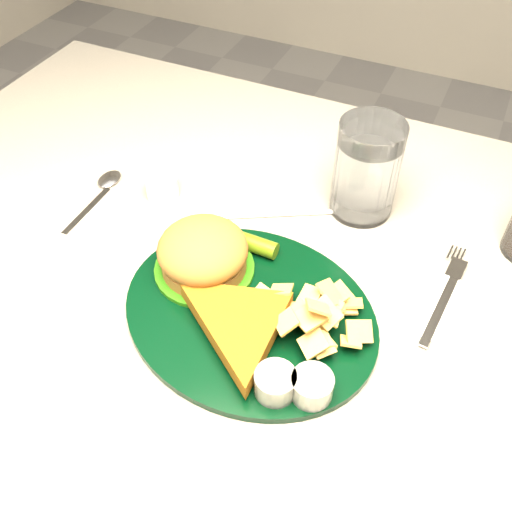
{
  "coord_description": "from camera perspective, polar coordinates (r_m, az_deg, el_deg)",
  "views": [
    {
      "loc": [
        0.17,
        -0.43,
        1.26
      ],
      "look_at": [
        -0.02,
        -0.03,
        0.8
      ],
      "focal_mm": 40.0,
      "sensor_mm": 36.0,
      "label": 1
    }
  ],
  "objects": [
    {
      "name": "wrapped_straw",
      "position": [
        0.76,
        1.43,
        4.14
      ],
      "size": [
        0.18,
        0.14,
        0.01
      ],
      "primitive_type": null,
      "rotation": [
        0.0,
        0.0,
        0.5
      ],
      "color": "silver",
      "rests_on": "table"
    },
    {
      "name": "ramekin",
      "position": [
        0.79,
        -9.36,
        6.85
      ],
      "size": [
        0.05,
        0.05,
        0.03
      ],
      "primitive_type": "cylinder",
      "rotation": [
        0.0,
        0.0,
        -0.26
      ],
      "color": "silver",
      "rests_on": "table"
    },
    {
      "name": "spoon",
      "position": [
        0.8,
        -16.58,
        4.48
      ],
      "size": [
        0.04,
        0.14,
        0.01
      ],
      "primitive_type": null,
      "rotation": [
        0.0,
        0.0,
        0.01
      ],
      "color": "white",
      "rests_on": "table"
    },
    {
      "name": "fork_napkin",
      "position": [
        0.68,
        17.98,
        -4.73
      ],
      "size": [
        0.13,
        0.16,
        0.01
      ],
      "primitive_type": null,
      "rotation": [
        0.0,
        0.0,
        -0.1
      ],
      "color": "white",
      "rests_on": "table"
    },
    {
      "name": "dinner_plate",
      "position": [
        0.62,
        -0.66,
        -4.07
      ],
      "size": [
        0.34,
        0.3,
        0.07
      ],
      "primitive_type": null,
      "rotation": [
        0.0,
        0.0,
        -0.19
      ],
      "color": "black",
      "rests_on": "table"
    },
    {
      "name": "ground",
      "position": [
        1.34,
        1.16,
        -23.75
      ],
      "size": [
        4.0,
        4.0,
        0.0
      ],
      "primitive_type": "plane",
      "color": "gray",
      "rests_on": "ground"
    },
    {
      "name": "water_glass",
      "position": [
        0.74,
        10.99,
        8.52
      ],
      "size": [
        0.1,
        0.1,
        0.13
      ],
      "primitive_type": "cylinder",
      "rotation": [
        0.0,
        0.0,
        -0.22
      ],
      "color": "silver",
      "rests_on": "table"
    },
    {
      "name": "table",
      "position": [
        1.0,
        1.49,
        -16.4
      ],
      "size": [
        1.2,
        0.8,
        0.75
      ],
      "primitive_type": null,
      "color": "gray",
      "rests_on": "ground"
    }
  ]
}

